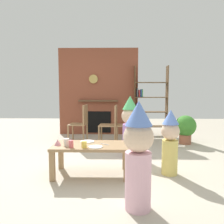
# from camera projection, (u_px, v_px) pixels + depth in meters

# --- Properties ---
(ground_plane) EXTENTS (12.00, 12.00, 0.00)m
(ground_plane) POSITION_uv_depth(u_px,v_px,m) (103.00, 163.00, 3.87)
(ground_plane) COLOR #BCB29E
(brick_fireplace_feature) EXTENTS (2.20, 0.28, 2.40)m
(brick_fireplace_feature) POSITION_uv_depth(u_px,v_px,m) (99.00, 92.00, 6.34)
(brick_fireplace_feature) COLOR brown
(brick_fireplace_feature) RESTS_ON ground_plane
(bookshelf) EXTENTS (0.90, 0.28, 1.90)m
(bookshelf) POSITION_uv_depth(u_px,v_px,m) (148.00, 104.00, 6.15)
(bookshelf) COLOR brown
(bookshelf) RESTS_ON ground_plane
(coffee_table) EXTENTS (1.10, 0.58, 0.45)m
(coffee_table) POSITION_uv_depth(u_px,v_px,m) (91.00, 149.00, 3.29)
(coffee_table) COLOR #9E7A51
(coffee_table) RESTS_ON ground_plane
(paper_cup_near_left) EXTENTS (0.08, 0.08, 0.11)m
(paper_cup_near_left) POSITION_uv_depth(u_px,v_px,m) (67.00, 142.00, 3.19)
(paper_cup_near_left) COLOR silver
(paper_cup_near_left) RESTS_ON coffee_table
(paper_cup_near_right) EXTENTS (0.07, 0.07, 0.09)m
(paper_cup_near_right) POSITION_uv_depth(u_px,v_px,m) (84.00, 145.00, 3.09)
(paper_cup_near_right) COLOR #F2CC4C
(paper_cup_near_right) RESTS_ON coffee_table
(paper_cup_center) EXTENTS (0.06, 0.06, 0.10)m
(paper_cup_center) POSITION_uv_depth(u_px,v_px,m) (71.00, 144.00, 3.09)
(paper_cup_center) COLOR #E5666B
(paper_cup_center) RESTS_ON coffee_table
(paper_plate_front) EXTENTS (0.21, 0.21, 0.01)m
(paper_plate_front) POSITION_uv_depth(u_px,v_px,m) (87.00, 141.00, 3.44)
(paper_plate_front) COLOR white
(paper_plate_front) RESTS_ON coffee_table
(paper_plate_rear) EXTENTS (0.20, 0.20, 0.01)m
(paper_plate_rear) POSITION_uv_depth(u_px,v_px,m) (96.00, 147.00, 3.12)
(paper_plate_rear) COLOR white
(paper_plate_rear) RESTS_ON coffee_table
(birthday_cake_slice) EXTENTS (0.10, 0.10, 0.09)m
(birthday_cake_slice) POSITION_uv_depth(u_px,v_px,m) (58.00, 142.00, 3.23)
(birthday_cake_slice) COLOR pink
(birthday_cake_slice) RESTS_ON coffee_table
(table_fork) EXTENTS (0.13, 0.10, 0.01)m
(table_fork) POSITION_uv_depth(u_px,v_px,m) (105.00, 144.00, 3.29)
(table_fork) COLOR silver
(table_fork) RESTS_ON coffee_table
(child_with_cone_hat) EXTENTS (0.32, 0.32, 1.14)m
(child_with_cone_hat) POSITION_uv_depth(u_px,v_px,m) (138.00, 153.00, 2.31)
(child_with_cone_hat) COLOR #EAB2C6
(child_with_cone_hat) RESTS_ON ground_plane
(child_in_pink) EXTENTS (0.27, 0.27, 0.96)m
(child_in_pink) POSITION_uv_depth(u_px,v_px,m) (170.00, 140.00, 3.29)
(child_in_pink) COLOR #E0CC66
(child_in_pink) RESTS_ON ground_plane
(child_by_the_chairs) EXTENTS (0.32, 0.32, 1.14)m
(child_by_the_chairs) POSITION_uv_depth(u_px,v_px,m) (130.00, 125.00, 4.20)
(child_by_the_chairs) COLOR #B27FCC
(child_by_the_chairs) RESTS_ON ground_plane
(dining_chair_left) EXTENTS (0.44, 0.44, 0.90)m
(dining_chair_left) POSITION_uv_depth(u_px,v_px,m) (82.00, 121.00, 5.29)
(dining_chair_left) COLOR #9E7A51
(dining_chair_left) RESTS_ON ground_plane
(dining_chair_middle) EXTENTS (0.43, 0.43, 0.90)m
(dining_chair_middle) POSITION_uv_depth(u_px,v_px,m) (112.00, 122.00, 5.15)
(dining_chair_middle) COLOR #9E7A51
(dining_chair_middle) RESTS_ON ground_plane
(dining_chair_right) EXTENTS (0.42, 0.42, 0.90)m
(dining_chair_right) POSITION_uv_depth(u_px,v_px,m) (129.00, 122.00, 5.15)
(dining_chair_right) COLOR #9E7A51
(dining_chair_right) RESTS_ON ground_plane
(potted_plant_tall) EXTENTS (0.49, 0.49, 0.66)m
(potted_plant_tall) POSITION_uv_depth(u_px,v_px,m) (185.00, 127.00, 5.21)
(potted_plant_tall) COLOR #9E5B42
(potted_plant_tall) RESTS_ON ground_plane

